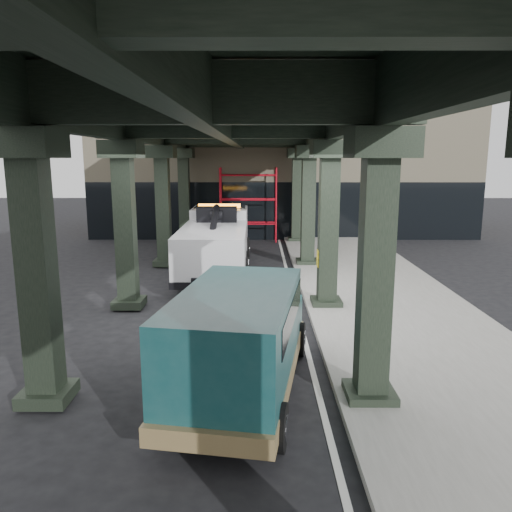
{
  "coord_description": "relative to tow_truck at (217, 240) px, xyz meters",
  "views": [
    {
      "loc": [
        0.52,
        -12.61,
        4.5
      ],
      "look_at": [
        0.47,
        1.63,
        1.7
      ],
      "focal_mm": 35.0,
      "sensor_mm": 36.0,
      "label": 1
    }
  ],
  "objects": [
    {
      "name": "scaffolding",
      "position": [
        1.1,
        7.94,
        0.78
      ],
      "size": [
        3.08,
        0.88,
        4.0
      ],
      "color": "red",
      "rests_on": "ground"
    },
    {
      "name": "tow_truck",
      "position": [
        0.0,
        0.0,
        0.0
      ],
      "size": [
        2.58,
        8.36,
        2.73
      ],
      "rotation": [
        0.0,
        0.0,
        0.01
      ],
      "color": "black",
      "rests_on": "ground"
    },
    {
      "name": "towed_van",
      "position": [
        1.29,
        -10.4,
        -0.17
      ],
      "size": [
        2.86,
        5.57,
        2.16
      ],
      "rotation": [
        0.0,
        0.0,
        -0.16
      ],
      "color": "#123F41",
      "rests_on": "ground"
    },
    {
      "name": "lane_stripe",
      "position": [
        2.8,
        -4.7,
        -1.33
      ],
      "size": [
        0.12,
        38.0,
        0.01
      ],
      "primitive_type": "cube",
      "color": "silver",
      "rests_on": "ground"
    },
    {
      "name": "sidewalk",
      "position": [
        5.6,
        -4.7,
        -1.26
      ],
      "size": [
        5.0,
        40.0,
        0.15
      ],
      "primitive_type": "cube",
      "color": "gray",
      "rests_on": "ground"
    },
    {
      "name": "ground",
      "position": [
        1.1,
        -6.7,
        -1.33
      ],
      "size": [
        90.0,
        90.0,
        0.0
      ],
      "primitive_type": "plane",
      "color": "black",
      "rests_on": "ground"
    },
    {
      "name": "viaduct",
      "position": [
        0.7,
        -4.7,
        4.13
      ],
      "size": [
        7.4,
        32.0,
        6.4
      ],
      "color": "black",
      "rests_on": "ground"
    },
    {
      "name": "building",
      "position": [
        3.1,
        13.3,
        2.67
      ],
      "size": [
        22.0,
        10.0,
        8.0
      ],
      "primitive_type": "cube",
      "color": "#C6B793",
      "rests_on": "ground"
    }
  ]
}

